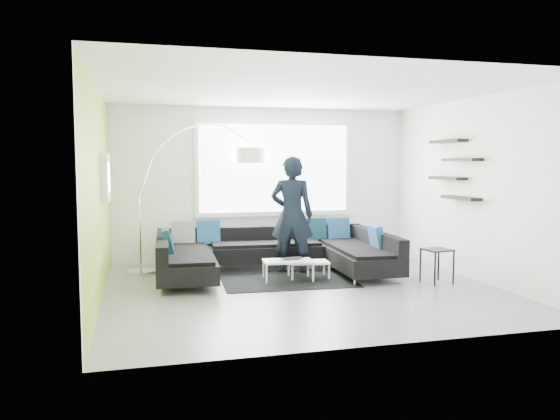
# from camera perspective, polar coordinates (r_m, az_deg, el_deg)

# --- Properties ---
(ground) EXTENTS (5.50, 5.50, 0.00)m
(ground) POSITION_cam_1_polar(r_m,az_deg,el_deg) (7.88, 2.42, -8.26)
(ground) COLOR gray
(ground) RESTS_ON ground
(room_shell) EXTENTS (5.54, 5.04, 2.82)m
(room_shell) POSITION_cam_1_polar(r_m,az_deg,el_deg) (7.88, 2.29, 5.01)
(room_shell) COLOR white
(room_shell) RESTS_ON ground
(sectional_sofa) EXTENTS (3.75, 2.43, 0.79)m
(sectional_sofa) POSITION_cam_1_polar(r_m,az_deg,el_deg) (8.76, -0.71, -4.60)
(sectional_sofa) COLOR black
(sectional_sofa) RESTS_ON ground
(rug) EXTENTS (2.07, 1.56, 0.01)m
(rug) POSITION_cam_1_polar(r_m,az_deg,el_deg) (8.46, 0.71, -7.29)
(rug) COLOR black
(rug) RESTS_ON ground
(coffee_table) EXTENTS (1.02, 0.66, 0.32)m
(coffee_table) POSITION_cam_1_polar(r_m,az_deg,el_deg) (8.49, 1.93, -6.20)
(coffee_table) COLOR white
(coffee_table) RESTS_ON ground
(arc_lamp) EXTENTS (2.47, 1.45, 2.47)m
(arc_lamp) POSITION_cam_1_polar(r_m,az_deg,el_deg) (9.05, -14.52, 1.21)
(arc_lamp) COLOR silver
(arc_lamp) RESTS_ON ground
(side_table) EXTENTS (0.43, 0.43, 0.52)m
(side_table) POSITION_cam_1_polar(r_m,az_deg,el_deg) (8.53, 16.06, -5.66)
(side_table) COLOR black
(side_table) RESTS_ON ground
(person) EXTENTS (0.99, 0.91, 1.91)m
(person) POSITION_cam_1_polar(r_m,az_deg,el_deg) (8.91, 1.24, -0.50)
(person) COLOR black
(person) RESTS_ON ground
(laptop) EXTENTS (0.41, 0.33, 0.03)m
(laptop) POSITION_cam_1_polar(r_m,az_deg,el_deg) (8.39, 1.39, -5.15)
(laptop) COLOR black
(laptop) RESTS_ON coffee_table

